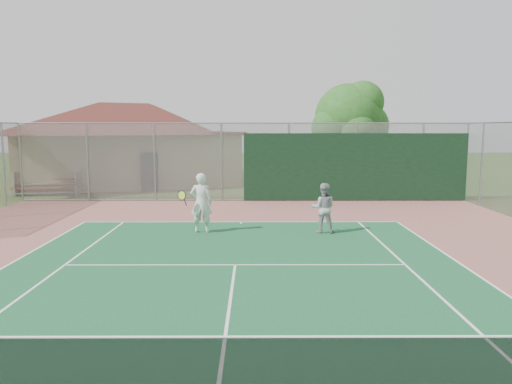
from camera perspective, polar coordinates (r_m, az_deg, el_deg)
tennis_net at (r=6.02m, az=-4.88°, el=-20.43°), size 11.85×0.08×1.10m
back_fence at (r=22.41m, az=4.01°, el=3.18°), size 20.08×0.11×3.53m
clubhouse at (r=30.39m, az=-14.24°, el=6.25°), size 14.65×11.69×5.54m
bleachers at (r=26.93m, az=-22.54°, el=1.10°), size 3.29×2.14×1.17m
tree at (r=25.64m, az=10.73°, el=8.10°), size 4.01×3.80×5.59m
player_white_front at (r=15.75m, az=-6.32°, el=-1.29°), size 1.07×0.64×1.88m
player_grey_back at (r=15.81m, az=7.70°, el=-1.88°), size 0.84×0.69×1.57m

